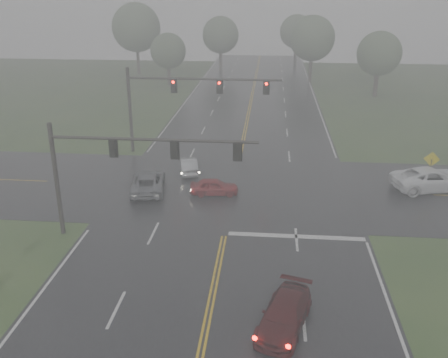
# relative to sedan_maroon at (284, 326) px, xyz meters

# --- Properties ---
(main_road) EXTENTS (18.00, 160.00, 0.02)m
(main_road) POSITION_rel_sedan_maroon_xyz_m (-3.57, 14.51, 0.00)
(main_road) COLOR black
(main_road) RESTS_ON ground
(cross_street) EXTENTS (120.00, 14.00, 0.02)m
(cross_street) POSITION_rel_sedan_maroon_xyz_m (-3.57, 16.51, 0.00)
(cross_street) COLOR black
(cross_street) RESTS_ON ground
(stop_bar) EXTENTS (8.50, 0.50, 0.01)m
(stop_bar) POSITION_rel_sedan_maroon_xyz_m (0.93, 8.91, 0.00)
(stop_bar) COLOR #BDBDBD
(stop_bar) RESTS_ON ground
(sedan_maroon) EXTENTS (3.06, 4.95, 1.34)m
(sedan_maroon) POSITION_rel_sedan_maroon_xyz_m (0.00, 0.00, 0.00)
(sedan_maroon) COLOR #3F0B0D
(sedan_maroon) RESTS_ON ground
(sedan_red) EXTENTS (3.72, 1.78, 1.23)m
(sedan_red) POSITION_rel_sedan_maroon_xyz_m (-4.93, 15.13, 0.00)
(sedan_red) COLOR maroon
(sedan_red) RESTS_ON ground
(sedan_silver) EXTENTS (2.20, 4.04, 1.26)m
(sedan_silver) POSITION_rel_sedan_maroon_xyz_m (-7.58, 19.60, 0.00)
(sedan_silver) COLOR #A3A6AB
(sedan_silver) RESTS_ON ground
(car_grey) EXTENTS (3.20, 5.52, 1.45)m
(car_grey) POSITION_rel_sedan_maroon_xyz_m (-10.01, 15.34, 0.00)
(car_grey) COLOR slate
(car_grey) RESTS_ON ground
(pickup_white) EXTENTS (6.57, 4.25, 1.68)m
(pickup_white) POSITION_rel_sedan_maroon_xyz_m (11.48, 17.66, 0.00)
(pickup_white) COLOR white
(pickup_white) RESTS_ON ground
(signal_gantry_near) EXTENTS (12.38, 0.31, 7.20)m
(signal_gantry_near) POSITION_rel_sedan_maroon_xyz_m (-10.00, 8.04, 5.04)
(signal_gantry_near) COLOR black
(signal_gantry_near) RESTS_ON ground
(signal_gantry_far) EXTENTS (13.94, 0.40, 7.83)m
(signal_gantry_far) POSITION_rel_sedan_maroon_xyz_m (-9.48, 24.83, 5.50)
(signal_gantry_far) COLOR black
(signal_gantry_far) RESTS_ON ground
(sign_diamond_east) EXTENTS (1.17, 0.29, 2.85)m
(sign_diamond_east) POSITION_rel_sedan_maroon_xyz_m (11.48, 18.26, 1.92)
(sign_diamond_east) COLOR black
(sign_diamond_east) RESTS_ON ground
(tree_nw_a) EXTENTS (5.43, 5.43, 7.97)m
(tree_nw_a) POSITION_rel_sedan_maroon_xyz_m (-16.77, 57.83, 5.24)
(tree_nw_a) COLOR #2F241E
(tree_nw_a) RESTS_ON ground
(tree_ne_a) EXTENTS (7.09, 7.09, 10.41)m
(tree_ne_a) POSITION_rel_sedan_maroon_xyz_m (5.27, 62.74, 6.85)
(tree_ne_a) COLOR #2F241E
(tree_ne_a) RESTS_ON ground
(tree_n_mid) EXTENTS (6.51, 6.51, 9.57)m
(tree_n_mid) POSITION_rel_sedan_maroon_xyz_m (-10.24, 72.97, 6.29)
(tree_n_mid) COLOR #2F241E
(tree_n_mid) RESTS_ON ground
(tree_e_near) EXTENTS (6.08, 6.08, 8.92)m
(tree_e_near) POSITION_rel_sedan_maroon_xyz_m (13.69, 52.49, 5.86)
(tree_e_near) COLOR #2F241E
(tree_e_near) RESTS_ON ground
(tree_nw_b) EXTENTS (8.18, 8.18, 12.02)m
(tree_nw_b) POSITION_rel_sedan_maroon_xyz_m (-24.04, 67.18, 7.91)
(tree_nw_b) COLOR #2F241E
(tree_nw_b) RESTS_ON ground
(tree_n_far) EXTENTS (6.45, 6.45, 9.47)m
(tree_n_far) POSITION_rel_sedan_maroon_xyz_m (3.65, 81.96, 6.23)
(tree_n_far) COLOR #2F241E
(tree_n_far) RESTS_ON ground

